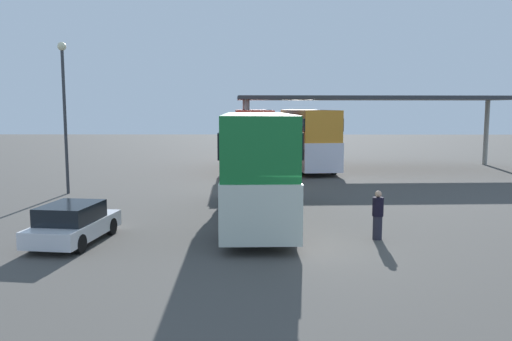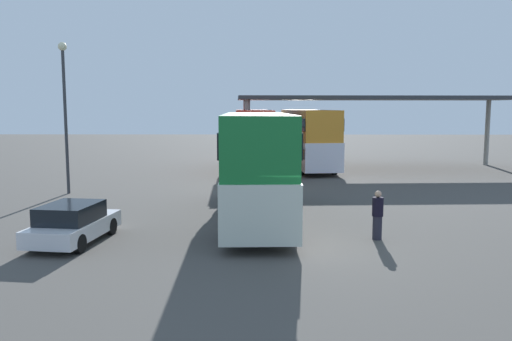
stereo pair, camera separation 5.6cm
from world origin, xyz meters
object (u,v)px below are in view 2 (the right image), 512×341
(double_decker_near_canopy, at_px, (253,138))
(lamppost_tall, at_px, (65,99))
(parked_hatchback, at_px, (73,223))
(double_decker_mid_row, at_px, (308,137))
(pedestrian_waiting, at_px, (378,215))
(double_decker_main, at_px, (256,162))

(double_decker_near_canopy, distance_m, lamppost_tall, 14.05)
(parked_hatchback, relative_size, double_decker_near_canopy, 0.38)
(double_decker_mid_row, relative_size, pedestrian_waiting, 6.42)
(parked_hatchback, distance_m, lamppost_tall, 11.57)
(double_decker_mid_row, bearing_deg, parked_hatchback, 149.01)
(lamppost_tall, distance_m, pedestrian_waiting, 17.55)
(double_decker_main, distance_m, parked_hatchback, 7.37)
(parked_hatchback, distance_m, pedestrian_waiting, 10.33)
(double_decker_mid_row, relative_size, lamppost_tall, 1.40)
(double_decker_near_canopy, xyz_separation_m, lamppost_tall, (-9.59, -9.94, 2.56))
(parked_hatchback, xyz_separation_m, lamppost_tall, (-3.89, 10.04, 4.26))
(double_decker_near_canopy, xyz_separation_m, double_decker_mid_row, (4.04, 1.26, -0.00))
(pedestrian_waiting, bearing_deg, parked_hatchback, -103.33)
(parked_hatchback, bearing_deg, double_decker_near_canopy, -8.63)
(lamppost_tall, xyz_separation_m, pedestrian_waiting, (14.20, -9.47, -4.08))
(double_decker_main, distance_m, double_decker_near_canopy, 16.19)
(double_decker_near_canopy, bearing_deg, pedestrian_waiting, -169.40)
(double_decker_mid_row, xyz_separation_m, lamppost_tall, (-13.64, -11.20, 2.56))
(double_decker_mid_row, height_order, pedestrian_waiting, double_decker_mid_row)
(lamppost_tall, bearing_deg, double_decker_main, -32.03)
(parked_hatchback, relative_size, pedestrian_waiting, 2.38)
(double_decker_main, distance_m, pedestrian_waiting, 5.51)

